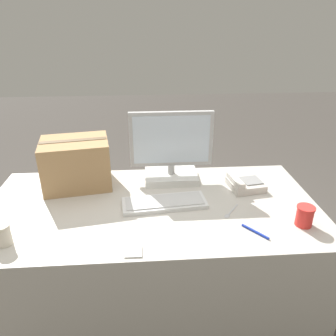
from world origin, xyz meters
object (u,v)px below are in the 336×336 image
at_px(cardboard_box, 76,163).
at_px(spoon, 230,213).
at_px(monitor, 171,153).
at_px(paper_cup_right, 305,216).
at_px(paper_cup_left, 3,235).
at_px(pen_marker, 255,231).
at_px(sticky_note_pad, 133,252).
at_px(keyboard, 164,203).
at_px(desk_phone, 245,184).

bearing_deg(cardboard_box, spoon, -24.51).
xyz_separation_m(monitor, paper_cup_right, (0.61, -0.53, -0.13)).
distance_m(monitor, paper_cup_left, 1.00).
relative_size(pen_marker, sticky_note_pad, 1.64).
xyz_separation_m(keyboard, sticky_note_pad, (-0.16, -0.38, -0.01)).
height_order(monitor, sticky_note_pad, monitor).
xyz_separation_m(desk_phone, paper_cup_right, (0.18, -0.39, 0.02)).
distance_m(paper_cup_left, sticky_note_pad, 0.59).
bearing_deg(keyboard, sticky_note_pad, -118.19).
relative_size(monitor, cardboard_box, 1.17).
bearing_deg(paper_cup_right, monitor, 138.72).
xyz_separation_m(paper_cup_left, cardboard_box, (0.23, 0.55, 0.09)).
height_order(keyboard, pen_marker, keyboard).
height_order(monitor, keyboard, monitor).
bearing_deg(keyboard, monitor, 72.90).
height_order(spoon, pen_marker, pen_marker).
bearing_deg(keyboard, spoon, -24.08).
xyz_separation_m(desk_phone, cardboard_box, (-0.99, 0.12, 0.11)).
bearing_deg(sticky_note_pad, keyboard, 67.44).
height_order(spoon, sticky_note_pad, sticky_note_pad).
xyz_separation_m(desk_phone, sticky_note_pad, (-0.65, -0.54, -0.02)).
bearing_deg(monitor, sticky_note_pad, -107.87).
relative_size(monitor, desk_phone, 2.31).
relative_size(monitor, keyboard, 1.06).
bearing_deg(cardboard_box, pen_marker, -30.97).
bearing_deg(desk_phone, monitor, 152.54).
distance_m(keyboard, cardboard_box, 0.59).
bearing_deg(paper_cup_right, pen_marker, -170.02).
relative_size(monitor, spoon, 3.80).
bearing_deg(paper_cup_left, keyboard, 21.02).
xyz_separation_m(keyboard, paper_cup_left, (-0.74, -0.28, 0.04)).
distance_m(monitor, keyboard, 0.35).
height_order(keyboard, spoon, keyboard).
height_order(paper_cup_right, cardboard_box, cardboard_box).
xyz_separation_m(desk_phone, spoon, (-0.15, -0.27, -0.03)).
distance_m(monitor, spoon, 0.52).
bearing_deg(paper_cup_right, cardboard_box, 156.64).
relative_size(paper_cup_right, spoon, 0.80).
relative_size(monitor, paper_cup_left, 4.94).
distance_m(pen_marker, sticky_note_pad, 0.58).
distance_m(monitor, paper_cup_right, 0.82).
height_order(desk_phone, sticky_note_pad, desk_phone).
height_order(paper_cup_left, sticky_note_pad, paper_cup_left).
distance_m(keyboard, pen_marker, 0.50).
bearing_deg(sticky_note_pad, spoon, 28.90).
xyz_separation_m(paper_cup_left, pen_marker, (1.15, 0.00, -0.04)).
distance_m(monitor, desk_phone, 0.47).
xyz_separation_m(pen_marker, sticky_note_pad, (-0.57, -0.10, -0.00)).
relative_size(paper_cup_right, pen_marker, 0.83).
bearing_deg(cardboard_box, sticky_note_pad, -62.12).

